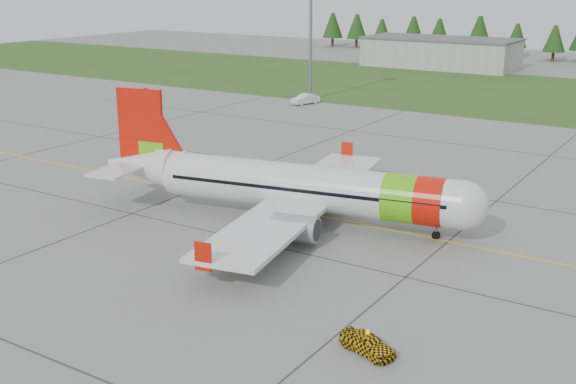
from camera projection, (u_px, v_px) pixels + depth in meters
The scene contains 8 objects.
ground at pixel (280, 248), 53.36m from camera, with size 320.00×320.00×0.00m, color gray.
aircraft at pixel (299, 187), 58.40m from camera, with size 33.07×30.90×10.09m.
follow_me_car at pixel (368, 324), 38.11m from camera, with size 1.35×1.15×3.37m, color yellow.
service_van at pixel (305, 89), 112.11m from camera, with size 1.69×1.60×4.86m, color silver.
grass_strip at pixel (550, 97), 119.60m from camera, with size 320.00×50.00×0.03m, color #30561E.
taxi_guideline at pixel (333, 218), 59.82m from camera, with size 120.00×0.25×0.02m, color gold.
hangar_west at pixel (440, 53), 156.77m from camera, with size 32.00×14.00×6.00m, color #A8A8A3.
floodlight_mast at pixel (311, 37), 113.77m from camera, with size 0.50×0.50×20.00m, color slate.
Camera 1 is at (27.25, -41.79, 19.40)m, focal length 45.00 mm.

